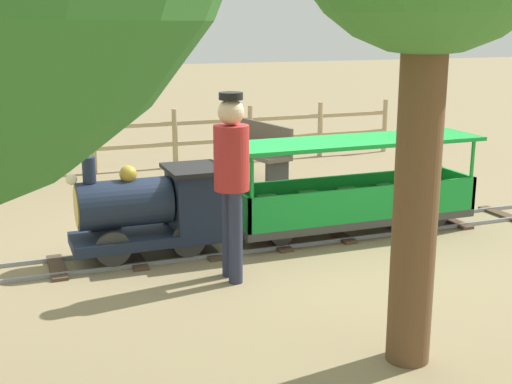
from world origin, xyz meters
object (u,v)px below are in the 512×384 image
at_px(conductor_person, 232,172).
at_px(oak_tree_far, 21,4).
at_px(park_bench, 257,153).
at_px(passenger_car, 354,195).
at_px(locomotive, 154,208).

distance_m(conductor_person, oak_tree_far, 5.03).
bearing_deg(oak_tree_far, conductor_person, -163.51).
bearing_deg(park_bench, conductor_person, 155.69).
relative_size(passenger_car, oak_tree_far, 0.81).
relative_size(locomotive, passenger_car, 0.54).
xyz_separation_m(locomotive, conductor_person, (-0.80, -0.50, 0.47)).
distance_m(conductor_person, park_bench, 3.79).
xyz_separation_m(conductor_person, park_bench, (3.42, -1.54, -0.54)).
xyz_separation_m(locomotive, oak_tree_far, (3.82, 0.87, 1.92)).
height_order(passenger_car, oak_tree_far, oak_tree_far).
xyz_separation_m(park_bench, oak_tree_far, (1.20, 2.91, 1.99)).
bearing_deg(conductor_person, park_bench, -24.31).
height_order(locomotive, park_bench, locomotive).
xyz_separation_m(locomotive, park_bench, (2.62, -2.04, -0.07)).
bearing_deg(passenger_car, park_bench, 1.73).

